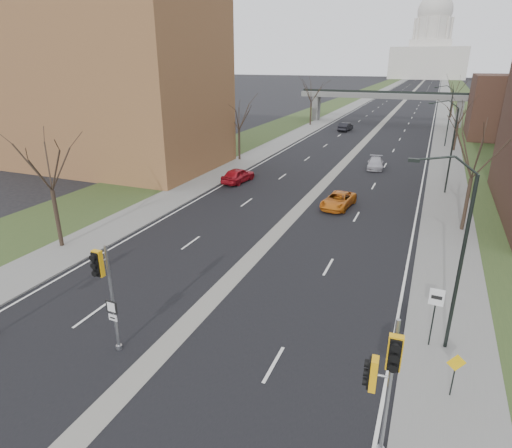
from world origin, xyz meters
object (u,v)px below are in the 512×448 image
Objects in this scene: signal_pole_right at (385,372)px; warning_sign at (455,369)px; car_right_mid at (375,163)px; car_right_near at (338,200)px; car_left_near at (238,175)px; signal_pole_median at (105,282)px; car_left_far at (346,127)px; speed_limit_sign at (435,307)px.

warning_sign is at bearing 54.78° from signal_pole_right.
car_right_near is at bearing -99.41° from car_right_mid.
car_left_near reaches higher than car_right_near.
signal_pole_median is 1.11× the size of car_left_near.
car_left_far is at bearing 102.48° from car_right_mid.
signal_pole_right reaches higher than car_left_far.
signal_pole_right is 34.36m from car_left_near.
car_left_far is (-17.05, 64.72, -0.61)m from warning_sign.
warning_sign reaches higher than car_right_near.
warning_sign reaches higher than car_right_mid.
car_right_near is (4.89, 23.83, -2.92)m from signal_pole_median.
car_left_near is at bearing 90.98° from car_left_far.
speed_limit_sign is 0.61× the size of car_right_near.
signal_pole_median is 14.28m from warning_sign.
car_right_near is at bearing 167.13° from car_left_near.
car_left_far is 0.98× the size of car_right_near.
car_right_near is at bearing 91.80° from warning_sign.
speed_limit_sign reaches higher than car_left_far.
warning_sign is at bearing 110.87° from car_left_far.
signal_pole_median reaches higher than car_right_mid.
signal_pole_right is at bearing -68.74° from car_right_near.
speed_limit_sign is 19.81m from car_right_near.
signal_pole_right is 7.11m from speed_limit_sign.
signal_pole_right is 25.87m from car_right_near.
signal_pole_median is 1.09× the size of car_right_near.
car_right_mid is at bearing 103.80° from speed_limit_sign.
car_right_mid is at bearing -130.03° from car_left_near.
signal_pole_right is at bearing 108.22° from car_left_far.
speed_limit_sign is 0.65× the size of car_right_mid.
car_left_far is 29.05m from car_right_mid.
car_left_far reaches higher than car_right_mid.
car_right_near is at bearing 116.23° from speed_limit_sign.
speed_limit_sign reaches higher than car_right_mid.
speed_limit_sign is 34.85m from car_right_mid.
car_right_mid is (-7.07, 34.09, -1.46)m from speed_limit_sign.
car_right_near is (11.65, -4.14, -0.13)m from car_left_near.
signal_pole_median is at bearing -153.85° from speed_limit_sign.
warning_sign reaches higher than car_left_far.
car_left_near is (-20.60, 25.22, -0.58)m from warning_sign.
signal_pole_median is 2.67× the size of warning_sign.
signal_pole_median reaches higher than car_left_far.
car_left_near is 0.98× the size of car_right_near.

